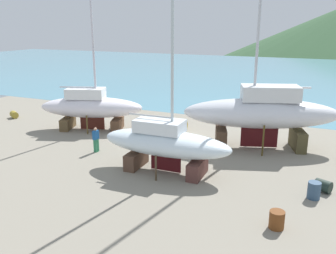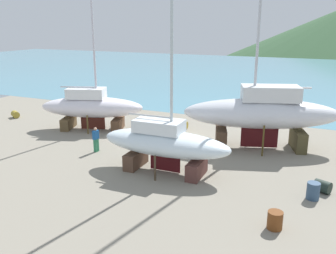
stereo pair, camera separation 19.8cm
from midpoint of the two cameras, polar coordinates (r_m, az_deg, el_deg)
The scene contains 12 objects.
ground_plane at distance 23.30m, azimuth -4.12°, elevation -5.25°, with size 49.78×49.78×0.00m, color gray.
sea_water at distance 66.07m, azimuth 14.85°, elevation 8.12°, with size 168.10×66.26×0.01m, color teal.
sailboat_far_slipway at distance 30.24m, azimuth -12.20°, elevation 3.17°, with size 8.77×5.31×14.11m.
sailboat_mid_port at distance 25.63m, azimuth 14.29°, elevation 2.26°, with size 10.98×6.25×18.84m.
sailboat_large_starboard at distance 20.98m, azimuth -0.70°, elevation -2.49°, with size 7.86×2.95×11.79m.
worker at distance 24.96m, azimuth -11.50°, elevation -1.91°, with size 0.29×0.46×1.72m.
barrel_tipped_center at distance 20.60m, azimuth 22.97°, elevation -8.52°, with size 0.64×0.64×0.78m, color #1F2D26.
barrel_rust_far at distance 16.50m, azimuth 16.40°, elevation -13.82°, with size 0.65×0.65×0.79m, color brown.
barrel_tar_black at distance 19.61m, azimuth 21.72°, elevation -9.25°, with size 0.63×0.63×0.87m, color #314B67.
barrel_tipped_right at distance 36.45m, azimuth -23.20°, elevation 1.80°, with size 0.61×0.61×0.84m, color olive.
barrel_rust_near at distance 30.14m, azimuth 1.95°, elevation 0.34°, with size 0.60×0.60×0.94m, color olive.
timber_long_fore at distance 26.79m, azimuth 0.87°, elevation -2.19°, with size 1.90×0.18×0.14m, color brown.
Camera 1 is at (10.19, -24.09, 8.41)m, focal length 38.73 mm.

